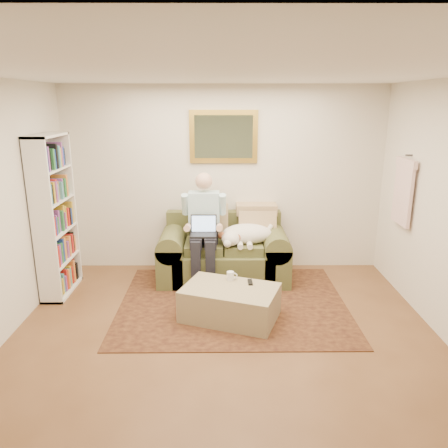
{
  "coord_description": "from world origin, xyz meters",
  "views": [
    {
      "loc": [
        -0.02,
        -3.62,
        2.38
      ],
      "look_at": [
        -0.0,
        1.42,
        0.95
      ],
      "focal_mm": 35.0,
      "sensor_mm": 36.0,
      "label": 1
    }
  ],
  "objects_px": {
    "sofa": "(224,257)",
    "bookshelf": "(54,216)",
    "sleeping_dog": "(247,234)",
    "ottoman": "(230,303)",
    "seated_man": "(204,231)",
    "laptop": "(204,229)",
    "coffee_mug": "(230,276)"
  },
  "relations": [
    {
      "from": "laptop",
      "to": "sleeping_dog",
      "type": "xyz_separation_m",
      "value": [
        0.58,
        0.14,
        -0.1
      ]
    },
    {
      "from": "sofa",
      "to": "bookshelf",
      "type": "distance_m",
      "value": 2.25
    },
    {
      "from": "sleeping_dog",
      "to": "laptop",
      "type": "bearing_deg",
      "value": -166.36
    },
    {
      "from": "sleeping_dog",
      "to": "ottoman",
      "type": "relative_size",
      "value": 0.7
    },
    {
      "from": "sofa",
      "to": "bookshelf",
      "type": "bearing_deg",
      "value": -168.56
    },
    {
      "from": "laptop",
      "to": "bookshelf",
      "type": "xyz_separation_m",
      "value": [
        -1.83,
        -0.2,
        0.23
      ]
    },
    {
      "from": "laptop",
      "to": "coffee_mug",
      "type": "relative_size",
      "value": 3.39
    },
    {
      "from": "ottoman",
      "to": "coffee_mug",
      "type": "relative_size",
      "value": 10.28
    },
    {
      "from": "sofa",
      "to": "sleeping_dog",
      "type": "height_order",
      "value": "sofa"
    },
    {
      "from": "sofa",
      "to": "seated_man",
      "type": "bearing_deg",
      "value": -148.55
    },
    {
      "from": "seated_man",
      "to": "laptop",
      "type": "relative_size",
      "value": 4.33
    },
    {
      "from": "laptop",
      "to": "coffee_mug",
      "type": "height_order",
      "value": "laptop"
    },
    {
      "from": "sleeping_dog",
      "to": "ottoman",
      "type": "bearing_deg",
      "value": -102.77
    },
    {
      "from": "coffee_mug",
      "to": "seated_man",
      "type": "bearing_deg",
      "value": 113.06
    },
    {
      "from": "ottoman",
      "to": "bookshelf",
      "type": "bearing_deg",
      "value": 161.0
    },
    {
      "from": "sleeping_dog",
      "to": "ottoman",
      "type": "distance_m",
      "value": 1.21
    },
    {
      "from": "laptop",
      "to": "seated_man",
      "type": "bearing_deg",
      "value": 90.0
    },
    {
      "from": "seated_man",
      "to": "laptop",
      "type": "distance_m",
      "value": 0.08
    },
    {
      "from": "seated_man",
      "to": "sleeping_dog",
      "type": "xyz_separation_m",
      "value": [
        0.58,
        0.07,
        -0.07
      ]
    },
    {
      "from": "coffee_mug",
      "to": "ottoman",
      "type": "bearing_deg",
      "value": -91.46
    },
    {
      "from": "coffee_mug",
      "to": "bookshelf",
      "type": "distance_m",
      "value": 2.31
    },
    {
      "from": "sofa",
      "to": "seated_man",
      "type": "relative_size",
      "value": 1.19
    },
    {
      "from": "sofa",
      "to": "seated_man",
      "type": "xyz_separation_m",
      "value": [
        -0.26,
        -0.16,
        0.43
      ]
    },
    {
      "from": "coffee_mug",
      "to": "bookshelf",
      "type": "relative_size",
      "value": 0.05
    },
    {
      "from": "sleeping_dog",
      "to": "ottoman",
      "type": "xyz_separation_m",
      "value": [
        -0.25,
        -1.08,
        -0.48
      ]
    },
    {
      "from": "seated_man",
      "to": "sofa",
      "type": "bearing_deg",
      "value": 31.45
    },
    {
      "from": "seated_man",
      "to": "sleeping_dog",
      "type": "bearing_deg",
      "value": 7.13
    },
    {
      "from": "sofa",
      "to": "laptop",
      "type": "xyz_separation_m",
      "value": [
        -0.26,
        -0.23,
        0.47
      ]
    },
    {
      "from": "sleeping_dog",
      "to": "seated_man",
      "type": "bearing_deg",
      "value": -172.87
    },
    {
      "from": "laptop",
      "to": "coffee_mug",
      "type": "xyz_separation_m",
      "value": [
        0.34,
        -0.72,
        -0.35
      ]
    },
    {
      "from": "laptop",
      "to": "bookshelf",
      "type": "relative_size",
      "value": 0.17
    },
    {
      "from": "laptop",
      "to": "ottoman",
      "type": "xyz_separation_m",
      "value": [
        0.33,
        -0.94,
        -0.58
      ]
    }
  ]
}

